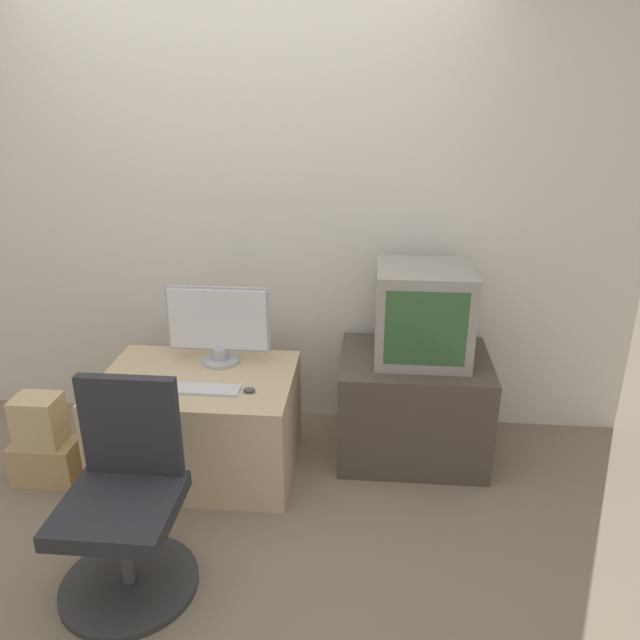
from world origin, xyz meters
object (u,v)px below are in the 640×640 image
object	(u,v)px
crt_tv	(423,314)
main_monitor	(218,325)
keyboard	(207,389)
cardboard_box_lower	(47,461)
mouse	(249,390)
office_chair	(125,509)

from	to	relation	value
crt_tv	main_monitor	bearing A→B (deg)	-175.66
keyboard	cardboard_box_lower	bearing A→B (deg)	-177.00
keyboard	mouse	xyz separation A→B (m)	(0.21, 0.00, 0.01)
crt_tv	office_chair	bearing A→B (deg)	-138.87
crt_tv	office_chair	distance (m)	1.72
keyboard	office_chair	world-z (taller)	office_chair
main_monitor	crt_tv	size ratio (longest dim) A/B	1.10
office_chair	mouse	bearing A→B (deg)	60.09
crt_tv	cardboard_box_lower	distance (m)	2.12
main_monitor	cardboard_box_lower	xyz separation A→B (m)	(-0.86, -0.38, -0.65)
main_monitor	mouse	xyz separation A→B (m)	(0.22, -0.33, -0.20)
office_chair	cardboard_box_lower	xyz separation A→B (m)	(-0.70, 0.63, -0.24)
main_monitor	office_chair	size ratio (longest dim) A/B	0.62
crt_tv	mouse	bearing A→B (deg)	-154.37
mouse	main_monitor	bearing A→B (deg)	123.99
keyboard	office_chair	distance (m)	0.73
keyboard	mouse	bearing A→B (deg)	0.22
main_monitor	crt_tv	world-z (taller)	crt_tv
mouse	cardboard_box_lower	distance (m)	1.18
keyboard	cardboard_box_lower	distance (m)	0.98
crt_tv	office_chair	size ratio (longest dim) A/B	0.57
keyboard	cardboard_box_lower	xyz separation A→B (m)	(-0.88, -0.05, -0.44)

